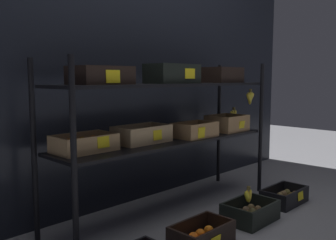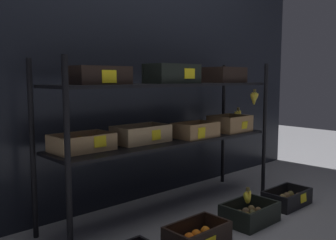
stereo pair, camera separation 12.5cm
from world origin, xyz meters
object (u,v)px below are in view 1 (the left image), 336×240
object	(u,v)px
crate_ground_right_kiwi	(284,197)
banana_bunch_loose	(248,196)
crate_ground_kiwi	(250,214)
display_rack	(168,112)
crate_ground_tangerine	(202,237)

from	to	relation	value
crate_ground_right_kiwi	banana_bunch_loose	size ratio (longest dim) A/B	3.36
crate_ground_kiwi	banana_bunch_loose	world-z (taller)	banana_bunch_loose
display_rack	crate_ground_tangerine	xyz separation A→B (m)	(-0.24, -0.51, -0.68)
banana_bunch_loose	crate_ground_kiwi	bearing A→B (deg)	-0.90
crate_ground_tangerine	crate_ground_kiwi	world-z (taller)	crate_ground_kiwi
crate_ground_right_kiwi	crate_ground_tangerine	bearing A→B (deg)	179.79
crate_ground_kiwi	crate_ground_right_kiwi	bearing A→B (deg)	0.45
crate_ground_tangerine	crate_ground_right_kiwi	distance (m)	1.00
crate_ground_tangerine	display_rack	bearing A→B (deg)	64.82
banana_bunch_loose	display_rack	bearing A→B (deg)	114.48
display_rack	banana_bunch_loose	distance (m)	0.79
display_rack	crate_ground_right_kiwi	distance (m)	1.14
display_rack	banana_bunch_loose	size ratio (longest dim) A/B	17.00
display_rack	crate_ground_tangerine	size ratio (longest dim) A/B	5.17
crate_ground_right_kiwi	crate_ground_kiwi	bearing A→B (deg)	-179.55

